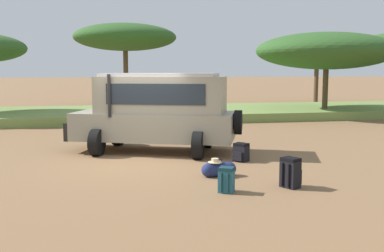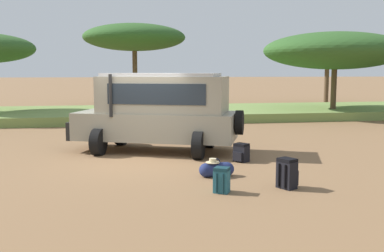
{
  "view_description": "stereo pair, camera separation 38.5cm",
  "coord_description": "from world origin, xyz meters",
  "px_view_note": "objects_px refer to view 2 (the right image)",
  "views": [
    {
      "loc": [
        -1.04,
        -12.37,
        2.52
      ],
      "look_at": [
        1.44,
        -0.36,
        1.0
      ],
      "focal_mm": 42.0,
      "sensor_mm": 36.0,
      "label": 1
    },
    {
      "loc": [
        -0.66,
        -12.45,
        2.52
      ],
      "look_at": [
        1.44,
        -0.36,
        1.0
      ],
      "focal_mm": 42.0,
      "sensor_mm": 36.0,
      "label": 2
    }
  ],
  "objects_px": {
    "acacia_tree_right_mid": "(335,51)",
    "duffel_bag_low_black_case": "(217,169)",
    "backpack_beside_front_wheel": "(241,153)",
    "acacia_tree_centre_back": "(134,38)",
    "safari_vehicle": "(159,110)",
    "acacia_tree_far_right": "(328,46)",
    "backpack_cluster_center": "(287,174)",
    "backpack_near_rear_wheel": "(222,180)"
  },
  "relations": [
    {
      "from": "acacia_tree_right_mid",
      "to": "acacia_tree_far_right",
      "type": "relative_size",
      "value": 1.44
    },
    {
      "from": "backpack_beside_front_wheel",
      "to": "backpack_cluster_center",
      "type": "xyz_separation_m",
      "value": [
        0.19,
        -2.91,
        0.07
      ]
    },
    {
      "from": "acacia_tree_far_right",
      "to": "backpack_cluster_center",
      "type": "bearing_deg",
      "value": -118.05
    },
    {
      "from": "backpack_cluster_center",
      "to": "backpack_near_rear_wheel",
      "type": "xyz_separation_m",
      "value": [
        -1.47,
        -0.09,
        -0.06
      ]
    },
    {
      "from": "backpack_beside_front_wheel",
      "to": "safari_vehicle",
      "type": "bearing_deg",
      "value": 136.52
    },
    {
      "from": "safari_vehicle",
      "to": "backpack_cluster_center",
      "type": "height_order",
      "value": "safari_vehicle"
    },
    {
      "from": "backpack_near_rear_wheel",
      "to": "acacia_tree_far_right",
      "type": "height_order",
      "value": "acacia_tree_far_right"
    },
    {
      "from": "backpack_near_rear_wheel",
      "to": "backpack_beside_front_wheel",
      "type": "bearing_deg",
      "value": 66.93
    },
    {
      "from": "acacia_tree_far_right",
      "to": "backpack_near_rear_wheel",
      "type": "bearing_deg",
      "value": -120.61
    },
    {
      "from": "backpack_beside_front_wheel",
      "to": "acacia_tree_far_right",
      "type": "xyz_separation_m",
      "value": [
        12.98,
        21.1,
        4.12
      ]
    },
    {
      "from": "safari_vehicle",
      "to": "backpack_near_rear_wheel",
      "type": "distance_m",
      "value": 5.13
    },
    {
      "from": "backpack_beside_front_wheel",
      "to": "backpack_cluster_center",
      "type": "distance_m",
      "value": 2.92
    },
    {
      "from": "duffel_bag_low_black_case",
      "to": "backpack_near_rear_wheel",
      "type": "bearing_deg",
      "value": -98.49
    },
    {
      "from": "backpack_beside_front_wheel",
      "to": "acacia_tree_centre_back",
      "type": "xyz_separation_m",
      "value": [
        -1.92,
        21.16,
        4.63
      ]
    },
    {
      "from": "safari_vehicle",
      "to": "acacia_tree_right_mid",
      "type": "height_order",
      "value": "acacia_tree_right_mid"
    },
    {
      "from": "safari_vehicle",
      "to": "acacia_tree_centre_back",
      "type": "height_order",
      "value": "acacia_tree_centre_back"
    },
    {
      "from": "backpack_beside_front_wheel",
      "to": "duffel_bag_low_black_case",
      "type": "height_order",
      "value": "backpack_beside_front_wheel"
    },
    {
      "from": "backpack_beside_front_wheel",
      "to": "acacia_tree_centre_back",
      "type": "bearing_deg",
      "value": 95.18
    },
    {
      "from": "acacia_tree_centre_back",
      "to": "acacia_tree_far_right",
      "type": "xyz_separation_m",
      "value": [
        14.9,
        -0.06,
        -0.51
      ]
    },
    {
      "from": "backpack_cluster_center",
      "to": "acacia_tree_far_right",
      "type": "bearing_deg",
      "value": 61.95
    },
    {
      "from": "backpack_beside_front_wheel",
      "to": "acacia_tree_far_right",
      "type": "height_order",
      "value": "acacia_tree_far_right"
    },
    {
      "from": "acacia_tree_right_mid",
      "to": "backpack_near_rear_wheel",
      "type": "bearing_deg",
      "value": -124.61
    },
    {
      "from": "safari_vehicle",
      "to": "backpack_beside_front_wheel",
      "type": "relative_size",
      "value": 10.57
    },
    {
      "from": "duffel_bag_low_black_case",
      "to": "acacia_tree_far_right",
      "type": "height_order",
      "value": "acacia_tree_far_right"
    },
    {
      "from": "duffel_bag_low_black_case",
      "to": "acacia_tree_right_mid",
      "type": "distance_m",
      "value": 16.06
    },
    {
      "from": "safari_vehicle",
      "to": "acacia_tree_right_mid",
      "type": "distance_m",
      "value": 13.95
    },
    {
      "from": "safari_vehicle",
      "to": "backpack_beside_front_wheel",
      "type": "bearing_deg",
      "value": -43.48
    },
    {
      "from": "acacia_tree_far_right",
      "to": "safari_vehicle",
      "type": "bearing_deg",
      "value": -128.19
    },
    {
      "from": "backpack_cluster_center",
      "to": "duffel_bag_low_black_case",
      "type": "height_order",
      "value": "backpack_cluster_center"
    },
    {
      "from": "acacia_tree_centre_back",
      "to": "acacia_tree_right_mid",
      "type": "bearing_deg",
      "value": -44.83
    },
    {
      "from": "backpack_cluster_center",
      "to": "acacia_tree_right_mid",
      "type": "height_order",
      "value": "acacia_tree_right_mid"
    },
    {
      "from": "duffel_bag_low_black_case",
      "to": "acacia_tree_right_mid",
      "type": "bearing_deg",
      "value": 53.12
    },
    {
      "from": "acacia_tree_centre_back",
      "to": "backpack_beside_front_wheel",
      "type": "bearing_deg",
      "value": -84.82
    },
    {
      "from": "acacia_tree_right_mid",
      "to": "duffel_bag_low_black_case",
      "type": "bearing_deg",
      "value": -126.88
    },
    {
      "from": "acacia_tree_centre_back",
      "to": "acacia_tree_far_right",
      "type": "distance_m",
      "value": 14.91
    },
    {
      "from": "acacia_tree_centre_back",
      "to": "acacia_tree_right_mid",
      "type": "height_order",
      "value": "acacia_tree_centre_back"
    },
    {
      "from": "duffel_bag_low_black_case",
      "to": "acacia_tree_far_right",
      "type": "xyz_separation_m",
      "value": [
        14.05,
        22.71,
        4.19
      ]
    },
    {
      "from": "backpack_near_rear_wheel",
      "to": "duffel_bag_low_black_case",
      "type": "distance_m",
      "value": 1.41
    },
    {
      "from": "backpack_cluster_center",
      "to": "acacia_tree_far_right",
      "type": "height_order",
      "value": "acacia_tree_far_right"
    },
    {
      "from": "backpack_cluster_center",
      "to": "safari_vehicle",
      "type": "bearing_deg",
      "value": 114.85
    },
    {
      "from": "safari_vehicle",
      "to": "backpack_cluster_center",
      "type": "bearing_deg",
      "value": -65.15
    },
    {
      "from": "backpack_beside_front_wheel",
      "to": "acacia_tree_centre_back",
      "type": "height_order",
      "value": "acacia_tree_centre_back"
    }
  ]
}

